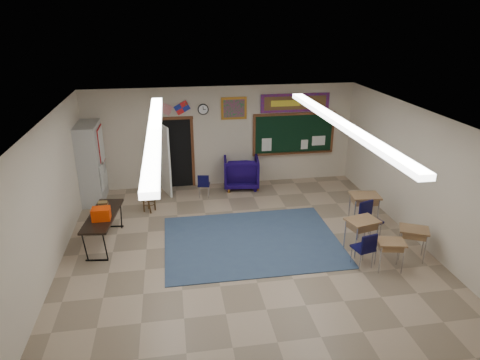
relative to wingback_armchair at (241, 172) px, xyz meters
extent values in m
plane|color=gray|center=(-0.51, -4.15, -0.48)|extent=(9.00, 9.00, 0.00)
cube|color=beige|center=(-0.51, 0.35, 1.02)|extent=(8.00, 0.04, 3.00)
cube|color=beige|center=(-4.51, -4.15, 1.02)|extent=(0.04, 9.00, 3.00)
cube|color=beige|center=(3.49, -4.15, 1.02)|extent=(0.04, 9.00, 3.00)
cube|color=white|center=(-0.51, -4.15, 2.52)|extent=(8.00, 9.00, 0.04)
cube|color=#31465E|center=(-0.31, -3.35, -0.47)|extent=(4.00, 3.00, 0.02)
cube|color=black|center=(-1.91, 0.34, 0.57)|extent=(0.95, 0.04, 2.10)
cube|color=silver|center=(-2.26, -0.10, 0.55)|extent=(0.35, 0.86, 2.05)
cube|color=#5B301A|center=(1.69, 0.32, 1.02)|extent=(2.55, 0.05, 1.30)
cube|color=black|center=(1.69, 0.30, 1.02)|extent=(2.40, 0.03, 1.15)
cube|color=#5B301A|center=(1.69, 0.26, 0.42)|extent=(2.40, 0.12, 0.04)
cube|color=#AD110E|center=(1.69, 0.32, 1.97)|extent=(2.10, 0.04, 0.55)
cube|color=brown|center=(1.69, 0.31, 1.97)|extent=(1.90, 0.03, 0.40)
cube|color=#AE7121|center=(-0.16, 0.32, 1.87)|extent=(0.75, 0.05, 0.65)
cube|color=#A51466|center=(-0.16, 0.30, 1.87)|extent=(0.62, 0.03, 0.52)
cylinder|color=black|center=(-1.06, 0.32, 1.87)|extent=(0.32, 0.05, 0.32)
cylinder|color=white|center=(-1.06, 0.30, 1.87)|extent=(0.26, 0.02, 0.26)
cube|color=#A7A7A3|center=(-4.23, -0.30, 0.62)|extent=(0.55, 1.25, 2.20)
imported|color=#10053A|center=(0.00, 0.00, 0.00)|extent=(1.15, 1.17, 0.96)
cube|color=#8D6241|center=(1.97, -4.18, 0.29)|extent=(0.76, 0.64, 0.04)
cube|color=brown|center=(1.97, -4.18, 0.18)|extent=(0.65, 0.54, 0.13)
cube|color=#8D6241|center=(2.57, -3.01, 0.32)|extent=(0.74, 0.58, 0.05)
cube|color=brown|center=(2.57, -3.01, 0.21)|extent=(0.64, 0.49, 0.14)
cube|color=#8D6241|center=(2.26, -4.94, 0.16)|extent=(0.62, 0.51, 0.04)
cube|color=brown|center=(2.26, -4.94, 0.07)|extent=(0.53, 0.43, 0.11)
cube|color=#8D6241|center=(2.95, -4.61, 0.21)|extent=(0.73, 0.66, 0.04)
cube|color=brown|center=(2.95, -4.61, 0.11)|extent=(0.63, 0.56, 0.12)
cube|color=black|center=(-3.65, -2.87, 0.22)|extent=(0.79, 1.80, 0.05)
cube|color=red|center=(-3.63, -3.11, 0.38)|extent=(0.39, 0.29, 0.27)
cylinder|color=#462F15|center=(-2.70, -1.32, 0.16)|extent=(0.37, 0.37, 0.04)
torus|color=#462F15|center=(-2.70, -1.32, -0.26)|extent=(0.31, 0.31, 0.02)
camera|label=1|loc=(-2.00, -11.92, 4.51)|focal=32.00mm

